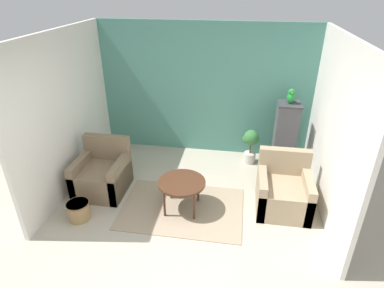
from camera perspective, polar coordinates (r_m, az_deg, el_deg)
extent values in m
plane|color=#B2A893|center=(4.38, -3.35, -19.74)|extent=(20.00, 20.00, 0.00)
cube|color=#4C897A|center=(6.29, 2.27, 9.49)|extent=(4.17, 0.06, 2.56)
cube|color=silver|center=(5.55, -21.55, 5.08)|extent=(0.06, 3.02, 2.56)
cube|color=silver|center=(4.99, 24.01, 2.19)|extent=(0.06, 3.02, 2.56)
cube|color=gray|center=(5.12, -1.76, -11.32)|extent=(1.88, 1.30, 0.01)
cylinder|color=#472819|center=(4.84, -1.84, -6.88)|extent=(0.72, 0.72, 0.04)
cylinder|color=#472819|center=(4.85, -4.92, -10.55)|extent=(0.04, 0.04, 0.47)
cylinder|color=#472819|center=(4.78, 0.37, -11.11)|extent=(0.04, 0.04, 0.47)
cylinder|color=#472819|center=(5.20, -3.77, -7.59)|extent=(0.04, 0.04, 0.47)
cylinder|color=#472819|center=(5.13, 1.14, -8.06)|extent=(0.04, 0.04, 0.47)
cube|color=#7A664C|center=(5.58, -15.68, -6.06)|extent=(0.79, 0.82, 0.45)
cube|color=#7A664C|center=(5.63, -14.89, -0.49)|extent=(0.79, 0.14, 0.42)
cube|color=#7A664C|center=(5.68, -18.85, -5.04)|extent=(0.12, 0.82, 0.60)
cube|color=#7A664C|center=(5.42, -12.55, -5.80)|extent=(0.12, 0.82, 0.60)
cube|color=#9E896B|center=(5.18, 15.82, -8.98)|extent=(0.79, 0.82, 0.45)
cube|color=#9E896B|center=(5.23, 16.11, -2.93)|extent=(0.79, 0.14, 0.42)
cube|color=#9E896B|center=(5.10, 12.19, -8.10)|extent=(0.12, 0.82, 0.60)
cube|color=#9E896B|center=(5.19, 19.60, -8.49)|extent=(0.12, 0.82, 0.60)
cube|color=#353539|center=(6.35, 15.51, -3.49)|extent=(0.57, 0.57, 0.11)
cube|color=#4C4C51|center=(6.06, 16.23, 1.62)|extent=(0.39, 0.39, 1.15)
cube|color=#353539|center=(5.85, 16.98, 6.81)|extent=(0.41, 0.41, 0.03)
ellipsoid|color=#1E842D|center=(5.81, 17.13, 7.87)|extent=(0.13, 0.16, 0.20)
sphere|color=#1E842D|center=(5.76, 17.30, 8.86)|extent=(0.11, 0.11, 0.11)
cone|color=gold|center=(5.71, 17.35, 8.63)|extent=(0.05, 0.05, 0.05)
cone|color=#1E842D|center=(5.88, 17.03, 7.91)|extent=(0.06, 0.13, 0.17)
cylinder|color=beige|center=(6.35, 10.17, -2.38)|extent=(0.22, 0.22, 0.21)
cylinder|color=brown|center=(6.24, 10.33, -0.63)|extent=(0.03, 0.03, 0.23)
sphere|color=#337038|center=(6.15, 10.49, 1.15)|extent=(0.29, 0.29, 0.29)
sphere|color=#337038|center=(6.19, 9.72, 0.90)|extent=(0.17, 0.17, 0.17)
sphere|color=#337038|center=(6.15, 11.13, 0.71)|extent=(0.16, 0.16, 0.16)
cylinder|color=#A37F51|center=(5.14, -19.49, -11.11)|extent=(0.32, 0.32, 0.28)
cylinder|color=brown|center=(5.07, -19.71, -9.99)|extent=(0.34, 0.34, 0.02)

